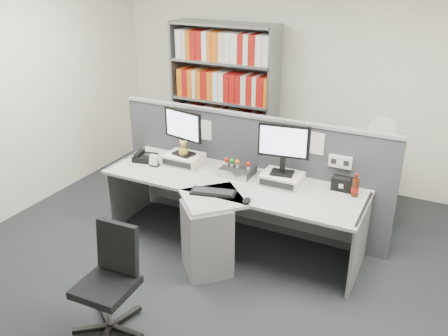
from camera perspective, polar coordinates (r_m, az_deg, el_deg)
The scene contains 21 objects.
ground at distance 4.36m, azimuth -3.96°, elevation -14.30°, with size 5.50×5.50×0.00m, color #2B2F33.
room_shell at distance 3.55m, azimuth -4.77°, elevation 9.12°, with size 5.04×5.54×2.72m.
partition at distance 4.98m, azimuth 3.14°, elevation -0.38°, with size 3.00×0.08×1.27m.
desk at distance 4.54m, azimuth -0.31°, elevation -5.62°, with size 2.60×1.20×0.72m.
monitor_riser_left at distance 4.98m, azimuth -4.91°, elevation 1.11°, with size 0.38×0.31×0.10m.
monitor_riser_right at distance 4.55m, azimuth 7.04°, elevation -1.29°, with size 0.38×0.31×0.10m.
monitor_left at distance 4.86m, azimuth -5.03°, elevation 4.82°, with size 0.47×0.19×0.49m.
monitor_right at distance 4.41m, azimuth 7.27°, elevation 2.79°, with size 0.49×0.19×0.50m.
desktop_pc at distance 4.71m, azimuth 1.70°, elevation -0.31°, with size 0.31×0.28×0.08m.
figurines at distance 4.67m, azimuth 1.46°, elevation 0.68°, with size 0.29×0.05×0.09m.
keyboard at distance 4.33m, azimuth -1.31°, elevation -2.95°, with size 0.45×0.25×0.03m.
mouse at distance 4.17m, azimuth 2.77°, elevation -4.00°, with size 0.07×0.11×0.04m, color black.
desk_phone at distance 5.12m, azimuth -9.64°, elevation 1.31°, with size 0.26×0.25×0.10m.
desk_calendar at distance 4.95m, azimuth -8.47°, elevation 0.81°, with size 0.10×0.08×0.12m.
plush_toy at distance 4.90m, azimuth -4.97°, elevation 2.27°, with size 0.10×0.10×0.17m.
speaker at distance 4.51m, azimuth 14.20°, elevation -1.88°, with size 0.19×0.11×0.13m, color black.
cola_bottle at distance 4.42m, azimuth 15.67°, elevation -2.33°, with size 0.07×0.07×0.22m.
shelving_unit at distance 6.24m, azimuth -0.01°, elevation 7.93°, with size 1.41×0.40×2.00m.
filing_cabinet at distance 5.48m, azimuth 17.83°, elevation -2.65°, with size 0.45×0.61×0.70m.
desk_fan at distance 5.23m, azimuth 18.73°, elevation 3.93°, with size 0.30×0.18×0.51m.
office_chair at distance 3.80m, azimuth -13.60°, elevation -12.82°, with size 0.55×0.57×0.86m.
Camera 1 is at (1.79, -2.93, 2.68)m, focal length 37.57 mm.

